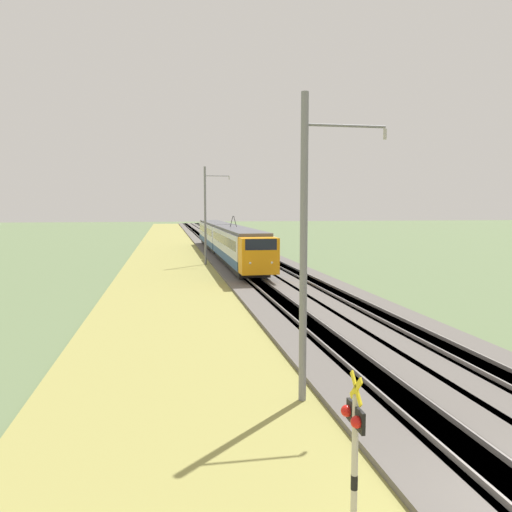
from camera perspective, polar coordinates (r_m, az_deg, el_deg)
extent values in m
cube|color=#605B56|center=(58.19, -3.72, 0.00)|extent=(240.00, 4.40, 0.30)
cube|color=#605B56|center=(58.80, 0.26, 0.07)|extent=(240.00, 4.40, 0.30)
cube|color=#4C4238|center=(58.19, -3.72, 0.00)|extent=(240.00, 1.57, 0.30)
cube|color=gray|center=(58.11, -4.24, 0.21)|extent=(240.00, 0.07, 0.15)
cube|color=gray|center=(58.23, -3.20, 0.23)|extent=(240.00, 0.07, 0.15)
cube|color=#4C4238|center=(58.80, 0.26, 0.07)|extent=(240.00, 1.57, 0.30)
cube|color=gray|center=(58.68, -0.25, 0.28)|extent=(240.00, 0.07, 0.15)
cube|color=gray|center=(58.88, 0.77, 0.30)|extent=(240.00, 0.07, 0.15)
cube|color=#99934C|center=(57.83, -9.76, -0.19)|extent=(240.00, 9.14, 0.12)
cube|color=orange|center=(36.14, 0.29, 0.05)|extent=(1.92, 2.73, 2.61)
cube|color=black|center=(35.78, 0.38, 1.40)|extent=(1.38, 2.28, 0.78)
sphere|color=#F2EAC6|center=(35.16, -0.69, -0.80)|extent=(0.20, 0.20, 0.20)
sphere|color=#F2EAC6|center=(35.45, 1.81, -0.75)|extent=(0.20, 0.20, 0.20)
cube|color=navy|center=(46.73, -2.11, 0.14)|extent=(19.45, 2.85, 0.73)
cube|color=silver|center=(46.62, -2.12, 1.74)|extent=(19.45, 2.85, 1.88)
cube|color=black|center=(46.61, -2.12, 1.92)|extent=(17.89, 2.87, 0.79)
cube|color=#515156|center=(46.56, -2.12, 3.04)|extent=(19.45, 2.62, 0.25)
cube|color=black|center=(46.79, -2.11, -0.64)|extent=(18.48, 2.42, 0.55)
cylinder|color=black|center=(38.91, -1.23, -1.67)|extent=(0.86, 0.12, 0.86)
cylinder|color=black|center=(39.09, 0.32, -1.63)|extent=(0.86, 0.12, 0.86)
cube|color=navy|center=(67.53, -4.65, 1.80)|extent=(21.37, 2.85, 0.73)
cube|color=silver|center=(67.45, -4.66, 2.90)|extent=(21.37, 2.85, 1.88)
cube|color=black|center=(67.45, -4.66, 3.03)|extent=(19.66, 2.87, 0.79)
cube|color=#515156|center=(67.41, -4.66, 3.80)|extent=(21.37, 2.62, 0.25)
cube|color=black|center=(67.57, -4.64, 1.25)|extent=(20.30, 2.42, 0.55)
cylinder|color=black|center=(49.40, -2.81, 3.97)|extent=(0.06, 0.33, 1.08)
cylinder|color=black|center=(49.45, -2.40, 3.97)|extent=(0.06, 0.33, 1.08)
cube|color=black|center=(39.12, -0.45, -2.93)|extent=(0.10, 0.10, 0.00)
cylinder|color=beige|center=(9.18, 11.18, -23.29)|extent=(0.11, 0.11, 2.71)
cylinder|color=black|center=(9.25, 11.16, -24.03)|extent=(0.12, 0.12, 0.25)
cube|color=black|center=(8.74, 11.31, -17.50)|extent=(0.70, 0.06, 0.36)
sphere|color=red|center=(8.53, 11.43, -18.11)|extent=(0.20, 0.20, 0.20)
sphere|color=red|center=(8.91, 10.32, -17.02)|extent=(0.20, 0.20, 0.20)
cube|color=yellow|center=(8.57, 11.37, -14.60)|extent=(0.49, 0.03, 0.49)
cube|color=yellow|center=(8.57, 11.37, -14.60)|extent=(0.49, 0.03, 0.49)
cylinder|color=slate|center=(14.34, 5.46, 0.41)|extent=(0.22, 0.22, 8.99)
cylinder|color=slate|center=(14.84, 10.20, 14.44)|extent=(0.08, 2.40, 0.08)
cylinder|color=#B2ADA8|center=(15.26, 14.53, 13.34)|extent=(0.10, 0.10, 0.30)
cylinder|color=slate|center=(49.72, -5.82, 4.52)|extent=(0.22, 0.22, 9.79)
cylinder|color=slate|center=(49.92, -4.48, 9.12)|extent=(0.08, 2.40, 0.08)
cylinder|color=#B2ADA8|center=(50.04, -3.09, 8.89)|extent=(0.10, 0.10, 0.30)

